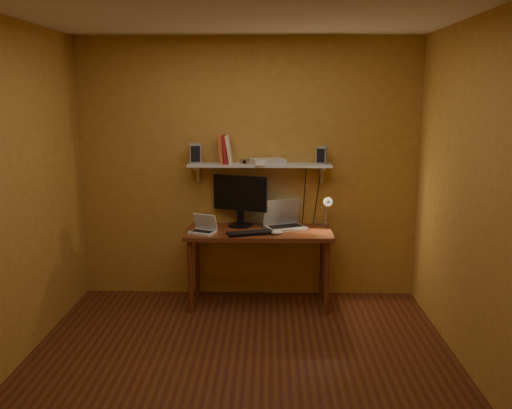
{
  "coord_description": "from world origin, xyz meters",
  "views": [
    {
      "loc": [
        0.21,
        -3.79,
        2.03
      ],
      "look_at": [
        0.09,
        1.18,
        1.03
      ],
      "focal_mm": 38.0,
      "sensor_mm": 36.0,
      "label": 1
    }
  ],
  "objects_px": {
    "speaker_right": "(322,155)",
    "monitor": "(240,198)",
    "keyboard": "(250,233)",
    "speaker_left": "(195,153)",
    "mouse": "(277,232)",
    "shelf_camera": "(244,162)",
    "router": "(268,161)",
    "desk": "(259,239)",
    "wall_shelf": "(260,165)",
    "netbook": "(204,228)",
    "desk_lamp": "(327,207)",
    "laptop": "(283,220)"
  },
  "relations": [
    {
      "from": "monitor",
      "to": "keyboard",
      "type": "height_order",
      "value": "monitor"
    },
    {
      "from": "speaker_right",
      "to": "shelf_camera",
      "type": "height_order",
      "value": "speaker_right"
    },
    {
      "from": "monitor",
      "to": "speaker_left",
      "type": "xyz_separation_m",
      "value": [
        -0.44,
        0.01,
        0.44
      ]
    },
    {
      "from": "desk",
      "to": "speaker_left",
      "type": "relative_size",
      "value": 7.03
    },
    {
      "from": "desk_lamp",
      "to": "laptop",
      "type": "bearing_deg",
      "value": 178.39
    },
    {
      "from": "laptop",
      "to": "shelf_camera",
      "type": "xyz_separation_m",
      "value": [
        -0.38,
        -0.01,
        0.58
      ]
    },
    {
      "from": "router",
      "to": "desk",
      "type": "bearing_deg",
      "value": -114.71
    },
    {
      "from": "keyboard",
      "to": "router",
      "type": "height_order",
      "value": "router"
    },
    {
      "from": "laptop",
      "to": "speaker_right",
      "type": "xyz_separation_m",
      "value": [
        0.37,
        0.06,
        0.64
      ]
    },
    {
      "from": "wall_shelf",
      "to": "monitor",
      "type": "distance_m",
      "value": 0.38
    },
    {
      "from": "netbook",
      "to": "speaker_right",
      "type": "bearing_deg",
      "value": 38.39
    },
    {
      "from": "desk",
      "to": "monitor",
      "type": "xyz_separation_m",
      "value": [
        -0.19,
        0.18,
        0.37
      ]
    },
    {
      "from": "speaker_right",
      "to": "netbook",
      "type": "bearing_deg",
      "value": -148.68
    },
    {
      "from": "desk",
      "to": "wall_shelf",
      "type": "distance_m",
      "value": 0.72
    },
    {
      "from": "laptop",
      "to": "keyboard",
      "type": "bearing_deg",
      "value": -159.96
    },
    {
      "from": "desk",
      "to": "keyboard",
      "type": "relative_size",
      "value": 3.19
    },
    {
      "from": "keyboard",
      "to": "router",
      "type": "distance_m",
      "value": 0.74
    },
    {
      "from": "laptop",
      "to": "shelf_camera",
      "type": "relative_size",
      "value": 4.84
    },
    {
      "from": "laptop",
      "to": "shelf_camera",
      "type": "height_order",
      "value": "shelf_camera"
    },
    {
      "from": "mouse",
      "to": "desk_lamp",
      "type": "xyz_separation_m",
      "value": [
        0.49,
        0.28,
        0.19
      ]
    },
    {
      "from": "netbook",
      "to": "desk_lamp",
      "type": "bearing_deg",
      "value": 34.43
    },
    {
      "from": "mouse",
      "to": "router",
      "type": "xyz_separation_m",
      "value": [
        -0.09,
        0.33,
        0.63
      ]
    },
    {
      "from": "keyboard",
      "to": "speaker_left",
      "type": "relative_size",
      "value": 2.21
    },
    {
      "from": "wall_shelf",
      "to": "shelf_camera",
      "type": "relative_size",
      "value": 15.28
    },
    {
      "from": "netbook",
      "to": "shelf_camera",
      "type": "relative_size",
      "value": 3.09
    },
    {
      "from": "keyboard",
      "to": "speaker_left",
      "type": "bearing_deg",
      "value": 130.72
    },
    {
      "from": "desk_lamp",
      "to": "router",
      "type": "xyz_separation_m",
      "value": [
        -0.58,
        0.05,
        0.44
      ]
    },
    {
      "from": "desk",
      "to": "netbook",
      "type": "distance_m",
      "value": 0.55
    },
    {
      "from": "speaker_right",
      "to": "speaker_left",
      "type": "bearing_deg",
      "value": -163.07
    },
    {
      "from": "monitor",
      "to": "laptop",
      "type": "height_order",
      "value": "monitor"
    },
    {
      "from": "speaker_right",
      "to": "monitor",
      "type": "bearing_deg",
      "value": -161.95
    },
    {
      "from": "desk",
      "to": "laptop",
      "type": "height_order",
      "value": "laptop"
    },
    {
      "from": "keyboard",
      "to": "mouse",
      "type": "relative_size",
      "value": 4.15
    },
    {
      "from": "desk_lamp",
      "to": "router",
      "type": "distance_m",
      "value": 0.73
    },
    {
      "from": "netbook",
      "to": "shelf_camera",
      "type": "bearing_deg",
      "value": 54.7
    },
    {
      "from": "laptop",
      "to": "router",
      "type": "xyz_separation_m",
      "value": [
        -0.16,
        0.04,
        0.58
      ]
    },
    {
      "from": "monitor",
      "to": "shelf_camera",
      "type": "distance_m",
      "value": 0.37
    },
    {
      "from": "monitor",
      "to": "speaker_left",
      "type": "relative_size",
      "value": 2.71
    },
    {
      "from": "mouse",
      "to": "desk_lamp",
      "type": "distance_m",
      "value": 0.59
    },
    {
      "from": "monitor",
      "to": "mouse",
      "type": "relative_size",
      "value": 5.1
    },
    {
      "from": "speaker_right",
      "to": "shelf_camera",
      "type": "bearing_deg",
      "value": -158.22
    },
    {
      "from": "router",
      "to": "monitor",
      "type": "bearing_deg",
      "value": -179.35
    },
    {
      "from": "mouse",
      "to": "shelf_camera",
      "type": "relative_size",
      "value": 1.15
    },
    {
      "from": "desk",
      "to": "laptop",
      "type": "relative_size",
      "value": 3.16
    },
    {
      "from": "netbook",
      "to": "speaker_right",
      "type": "xyz_separation_m",
      "value": [
        1.13,
        0.3,
        0.66
      ]
    },
    {
      "from": "shelf_camera",
      "to": "router",
      "type": "height_order",
      "value": "shelf_camera"
    },
    {
      "from": "monitor",
      "to": "keyboard",
      "type": "xyz_separation_m",
      "value": [
        0.11,
        -0.33,
        -0.27
      ]
    },
    {
      "from": "netbook",
      "to": "keyboard",
      "type": "relative_size",
      "value": 0.64
    },
    {
      "from": "speaker_right",
      "to": "shelf_camera",
      "type": "xyz_separation_m",
      "value": [
        -0.75,
        -0.07,
        -0.06
      ]
    },
    {
      "from": "wall_shelf",
      "to": "speaker_right",
      "type": "distance_m",
      "value": 0.61
    }
  ]
}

